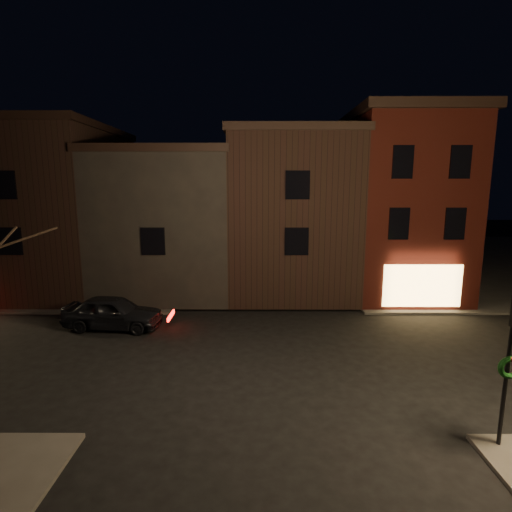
# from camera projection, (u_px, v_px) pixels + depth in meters

# --- Properties ---
(ground) EXTENTS (120.00, 120.00, 0.00)m
(ground) POSITION_uv_depth(u_px,v_px,m) (270.00, 357.00, 15.39)
(ground) COLOR black
(ground) RESTS_ON ground
(sidewalk_far_right) EXTENTS (30.00, 30.00, 0.12)m
(sidewalk_far_right) POSITION_uv_depth(u_px,v_px,m) (490.00, 259.00, 34.99)
(sidewalk_far_right) COLOR #2D2B28
(sidewalk_far_right) RESTS_ON ground
(sidewalk_far_left) EXTENTS (30.00, 30.00, 0.12)m
(sidewalk_far_left) POSITION_uv_depth(u_px,v_px,m) (36.00, 259.00, 35.14)
(sidewalk_far_left) COLOR #2D2B28
(sidewalk_far_left) RESTS_ON ground
(corner_building) EXTENTS (6.50, 8.50, 10.50)m
(corner_building) POSITION_uv_depth(u_px,v_px,m) (400.00, 204.00, 23.73)
(corner_building) COLOR #3D0F0A
(corner_building) RESTS_ON ground
(row_building_a) EXTENTS (7.30, 10.30, 9.40)m
(row_building_a) POSITION_uv_depth(u_px,v_px,m) (289.00, 212.00, 24.86)
(row_building_a) COLOR black
(row_building_a) RESTS_ON ground
(row_building_b) EXTENTS (7.80, 10.30, 8.40)m
(row_building_b) POSITION_uv_depth(u_px,v_px,m) (173.00, 220.00, 24.98)
(row_building_b) COLOR black
(row_building_b) RESTS_ON ground
(row_building_c) EXTENTS (7.30, 10.30, 9.90)m
(row_building_c) POSITION_uv_depth(u_px,v_px,m) (57.00, 208.00, 24.88)
(row_building_c) COLOR black
(row_building_c) RESTS_ON ground
(parked_car_a) EXTENTS (4.61, 2.19, 1.52)m
(parked_car_a) POSITION_uv_depth(u_px,v_px,m) (113.00, 312.00, 18.33)
(parked_car_a) COLOR black
(parked_car_a) RESTS_ON ground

